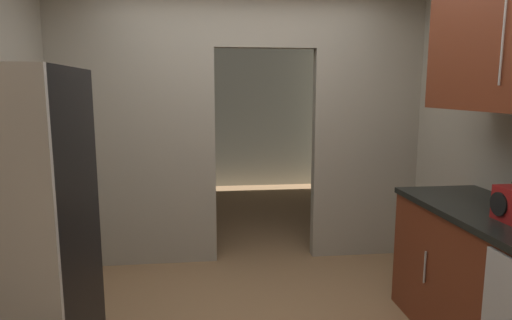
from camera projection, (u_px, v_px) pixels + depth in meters
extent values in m
cube|color=#ADA899|center=(135.00, 125.00, 4.01)|extent=(1.47, 0.12, 2.66)
cube|color=#ADA899|center=(366.00, 123.00, 4.26)|extent=(1.04, 0.12, 2.66)
cube|color=#ADA899|center=(265.00, 13.00, 3.99)|extent=(0.95, 0.12, 0.63)
cube|color=gray|center=(226.00, 109.00, 7.41)|extent=(3.46, 0.10, 2.66)
cube|color=gray|center=(100.00, 115.00, 5.58)|extent=(0.10, 3.35, 2.66)
cube|color=gray|center=(354.00, 113.00, 5.96)|extent=(0.10, 3.35, 2.66)
cube|color=maroon|center=(509.00, 299.00, 2.56)|extent=(0.61, 1.80, 0.87)
cylinder|color=#B7BABC|center=(425.00, 267.00, 2.90)|extent=(0.01, 0.01, 0.22)
cylinder|color=#B7BABC|center=(503.00, 43.00, 2.30)|extent=(0.01, 0.01, 0.44)
cylinder|color=black|center=(498.00, 204.00, 2.45)|extent=(0.01, 0.14, 0.14)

